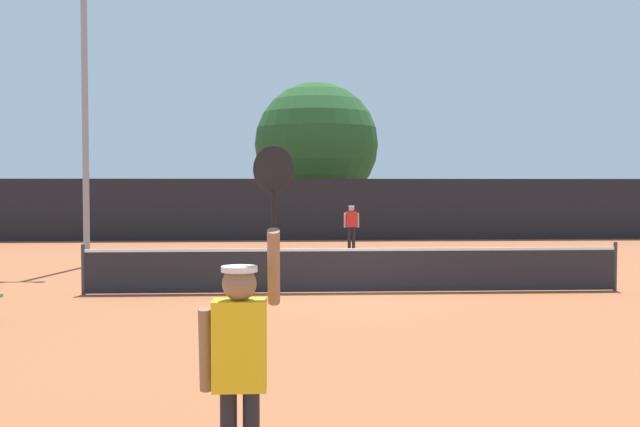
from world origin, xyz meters
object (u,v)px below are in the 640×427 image
object	(u,v)px
large_tree	(317,145)
parked_car_mid	(519,216)
player_serving	(241,348)
tennis_ball	(253,293)
parked_car_near	(170,215)
player_receiving	(351,222)
light_pole	(85,81)

from	to	relation	value
large_tree	parked_car_mid	bearing A→B (deg)	-0.27
player_serving	tennis_ball	distance (m)	10.23
large_tree	parked_car_near	distance (m)	8.79
player_receiving	parked_car_near	world-z (taller)	parked_car_near
player_serving	player_receiving	bearing A→B (deg)	82.36
light_pole	parked_car_near	world-z (taller)	light_pole
player_serving	tennis_ball	world-z (taller)	player_serving
parked_car_near	light_pole	bearing A→B (deg)	-83.53
player_serving	parked_car_near	xyz separation A→B (m)	(-5.62, 33.26, -0.38)
player_serving	parked_car_near	world-z (taller)	player_serving
light_pole	parked_car_mid	distance (m)	23.67
parked_car_near	player_receiving	bearing A→B (deg)	-49.12
large_tree	parked_car_mid	xyz separation A→B (m)	(10.33, -0.05, -3.60)
player_receiving	light_pole	bearing A→B (deg)	35.05
light_pole	large_tree	distance (m)	16.88
player_receiving	parked_car_mid	xyz separation A→B (m)	(9.50, 9.43, -0.18)
tennis_ball	large_tree	distance (m)	21.27
player_serving	parked_car_near	bearing A→B (deg)	99.59
parked_car_near	parked_car_mid	world-z (taller)	same
tennis_ball	parked_car_mid	bearing A→B (deg)	58.40
tennis_ball	large_tree	world-z (taller)	large_tree
player_serving	player_receiving	xyz separation A→B (m)	(2.87, 21.37, -0.20)
player_serving	large_tree	xyz separation A→B (m)	(2.03, 30.84, 3.22)
large_tree	parked_car_mid	distance (m)	10.94
tennis_ball	light_pole	world-z (taller)	light_pole
player_serving	player_receiving	size ratio (longest dim) A/B	1.65
large_tree	parked_car_near	size ratio (longest dim) A/B	1.71
player_receiving	large_tree	size ratio (longest dim) A/B	0.21
player_receiving	tennis_ball	distance (m)	11.69
player_receiving	parked_car_mid	distance (m)	13.38
parked_car_mid	light_pole	bearing A→B (deg)	-138.69
player_serving	player_receiving	world-z (taller)	player_serving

